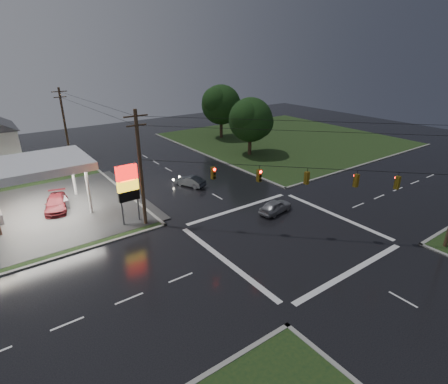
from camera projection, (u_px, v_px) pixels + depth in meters
ground at (286, 235)px, 31.89m from camera, size 120.00×120.00×0.00m
grass_ne at (285, 139)px, 65.46m from camera, size 36.00×36.00×0.08m
pylon_sign at (128, 185)px, 32.52m from camera, size 2.00×0.35×6.00m
utility_pole_nw at (141, 168)px, 31.66m from camera, size 2.20×0.32×11.00m
utility_pole_n at (64, 122)px, 53.09m from camera, size 2.20×0.32×10.50m
traffic_signals at (292, 167)px, 29.42m from camera, size 26.87×26.87×1.47m
tree_ne_near at (251, 120)px, 53.92m from camera, size 7.99×6.80×8.98m
tree_ne_far at (222, 105)px, 64.30m from camera, size 8.46×7.20×9.80m
car_north at (190, 181)px, 42.96m from camera, size 2.78×4.18×1.30m
car_crossing at (275, 206)px, 35.99m from camera, size 4.23×2.24×1.37m
car_pump at (56, 203)px, 36.56m from camera, size 3.34×5.44×1.47m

